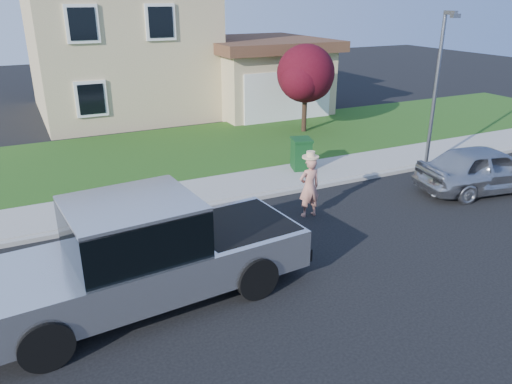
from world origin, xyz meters
TOP-DOWN VIEW (x-y plane):
  - ground at (0.00, 0.00)m, footprint 80.00×80.00m
  - curb at (1.00, 2.90)m, footprint 40.00×0.20m
  - sidewalk at (1.00, 4.00)m, footprint 40.00×2.00m
  - lawn at (1.00, 8.50)m, footprint 40.00×7.00m
  - house at (1.31, 16.38)m, footprint 14.00×11.30m
  - pickup_truck at (-3.44, -0.85)m, footprint 6.69×2.78m
  - woman at (1.61, 1.22)m, footprint 0.62×0.45m
  - sedan at (7.44, 0.44)m, footprint 4.48×2.39m
  - ornamental_tree at (6.15, 8.87)m, footprint 2.70×2.44m
  - trash_bin at (3.26, 4.38)m, footprint 0.84×0.90m
  - street_lamp at (7.32, 2.69)m, footprint 0.32×0.68m

SIDE VIEW (x-z plane):
  - ground at x=0.00m, z-range 0.00..0.00m
  - lawn at x=1.00m, z-range 0.00..0.10m
  - curb at x=1.00m, z-range 0.00..0.12m
  - sidewalk at x=1.00m, z-range 0.00..0.15m
  - trash_bin at x=3.26m, z-range 0.16..1.22m
  - sedan at x=7.44m, z-range 0.00..1.45m
  - woman at x=1.61m, z-range -0.05..1.79m
  - pickup_truck at x=-3.44m, z-range -0.07..2.07m
  - ornamental_tree at x=6.15m, z-range 0.62..4.33m
  - street_lamp at x=7.32m, z-range 0.37..5.59m
  - house at x=1.31m, z-range -0.26..6.59m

